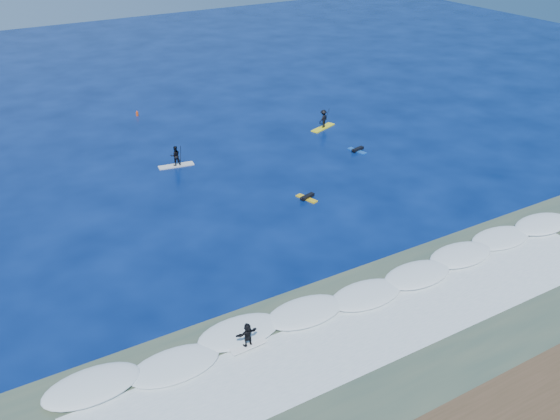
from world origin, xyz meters
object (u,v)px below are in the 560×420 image
sup_paddler_center (175,158)px  prone_paddler_far (357,150)px  sup_paddler_right (323,120)px  marker_buoy (137,113)px  prone_paddler_near (307,197)px  wave_surfer (248,336)px

sup_paddler_center → prone_paddler_far: bearing=-10.2°
sup_paddler_right → sup_paddler_center: bearing=163.1°
sup_paddler_right → marker_buoy: (-14.58, 13.07, -0.57)m
sup_paddler_right → marker_buoy: size_ratio=5.04×
prone_paddler_near → marker_buoy: 25.75m
sup_paddler_center → marker_buoy: size_ratio=4.94×
prone_paddler_near → prone_paddler_far: prone_paddler_far is taller
prone_paddler_far → marker_buoy: bearing=22.5°
prone_paddler_near → wave_surfer: size_ratio=0.95×
sup_paddler_center → prone_paddler_far: size_ratio=1.57×
sup_paddler_right → prone_paddler_near: sup_paddler_right is taller
prone_paddler_far → marker_buoy: 24.01m
wave_surfer → marker_buoy: wave_surfer is taller
sup_paddler_center → wave_surfer: (-6.05, -24.08, 0.03)m
sup_paddler_center → marker_buoy: sup_paddler_center is taller
sup_paddler_right → prone_paddler_near: 15.85m
sup_paddler_right → prone_paddler_near: (-10.01, -12.27, -0.72)m
sup_paddler_right → marker_buoy: 19.59m
marker_buoy → prone_paddler_near: bearing=-79.8°
sup_paddler_center → sup_paddler_right: size_ratio=0.98×
sup_paddler_right → wave_surfer: size_ratio=1.56×
sup_paddler_right → prone_paddler_far: (-0.79, -6.59, -0.71)m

